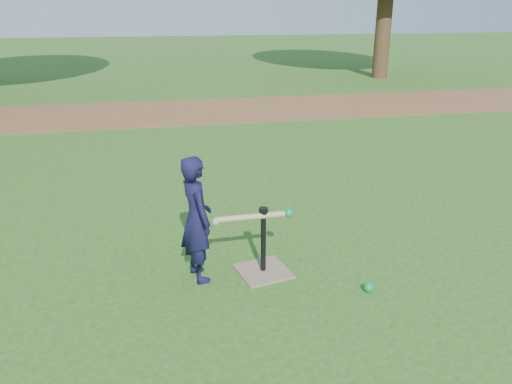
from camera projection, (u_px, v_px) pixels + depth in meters
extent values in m
plane|color=#285116|center=(293.00, 270.00, 4.46)|extent=(80.00, 80.00, 0.00)
cube|color=brown|center=(201.00, 111.00, 11.33)|extent=(24.00, 3.00, 0.01)
imported|color=black|center=(196.00, 219.00, 4.16)|extent=(0.35, 0.45, 1.09)
sphere|color=#0C8447|center=(369.00, 287.00, 4.10)|extent=(0.08, 0.08, 0.08)
cube|color=#856B54|center=(263.00, 271.00, 4.42)|extent=(0.51, 0.51, 0.02)
cylinder|color=black|center=(263.00, 242.00, 4.32)|extent=(0.05, 0.05, 0.55)
cylinder|color=black|center=(264.00, 211.00, 4.22)|extent=(0.08, 0.08, 0.06)
cylinder|color=tan|center=(250.00, 217.00, 4.19)|extent=(0.60, 0.07, 0.05)
sphere|color=tan|center=(215.00, 222.00, 4.09)|extent=(0.06, 0.06, 0.06)
sphere|color=#0C8447|center=(289.00, 213.00, 4.31)|extent=(0.08, 0.08, 0.08)
cylinder|color=#382316|center=(384.00, 24.00, 16.16)|extent=(0.50, 0.50, 3.42)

